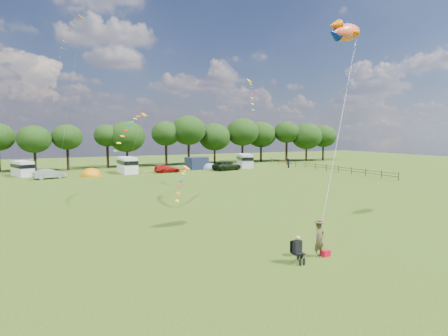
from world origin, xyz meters
name	(u,v)px	position (x,y,z in m)	size (l,w,h in m)	color
ground_plane	(281,245)	(0.00, 0.00, 0.00)	(180.00, 180.00, 0.00)	#1C300E
tree_line	(146,135)	(5.30, 54.99, 6.35)	(102.98, 10.98, 10.27)	black
fence	(321,166)	(32.00, 34.50, 0.70)	(0.12, 33.12, 1.20)	#472D19
car_b	(49,174)	(-12.32, 41.80, 0.73)	(1.56, 4.16, 1.47)	gray
car_c	(167,169)	(5.78, 42.61, 0.64)	(1.79, 4.25, 1.27)	#A50B0B
car_d	(227,166)	(16.78, 41.86, 0.76)	(2.54, 5.60, 1.53)	black
campervan_b	(22,168)	(-16.03, 47.19, 1.26)	(3.59, 5.20, 2.35)	silver
campervan_c	(127,165)	(-0.43, 44.66, 1.42)	(2.60, 5.52, 2.65)	white
campervan_d	(245,160)	(22.08, 44.88, 1.40)	(3.66, 5.73, 2.60)	silver
tent_orange	(91,176)	(-6.40, 42.67, 0.02)	(3.21, 3.52, 2.51)	#D27505
tent_greyblue	(210,169)	(14.59, 44.61, 0.02)	(3.07, 3.37, 2.29)	slate
awning_navy	(197,163)	(12.42, 45.81, 1.11)	(3.56, 2.89, 2.22)	#19213A
kite_flyer	(319,240)	(0.69, -2.70, 0.95)	(0.70, 0.46, 1.91)	brown
camp_chair	(297,247)	(-1.01, -2.98, 0.87)	(0.59, 0.59, 1.46)	#99999E
kite_bag	(326,253)	(1.05, -2.82, 0.17)	(0.48, 0.32, 0.34)	#B2081F
fish_kite	(344,32)	(5.40, 0.96, 13.40)	(3.33, 1.64, 1.74)	#F3512E
streamer_kite_a	(73,28)	(-9.43, 26.37, 18.10)	(3.29, 5.69, 5.80)	#EAF900
streamer_kite_b	(133,125)	(-4.82, 18.72, 7.57)	(4.27, 4.65, 3.79)	#D37E00
streamer_kite_c	(183,177)	(-0.56, 16.19, 2.40)	(3.23, 5.07, 2.84)	#E8A310
walker_a	(288,163)	(28.99, 40.49, 0.90)	(0.87, 0.54, 1.80)	black
walker_b	(288,163)	(29.96, 41.56, 0.84)	(1.09, 0.51, 1.68)	black
streamer_kite_d	(251,89)	(10.67, 22.62, 12.15)	(2.76, 5.14, 4.32)	#FFEB00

